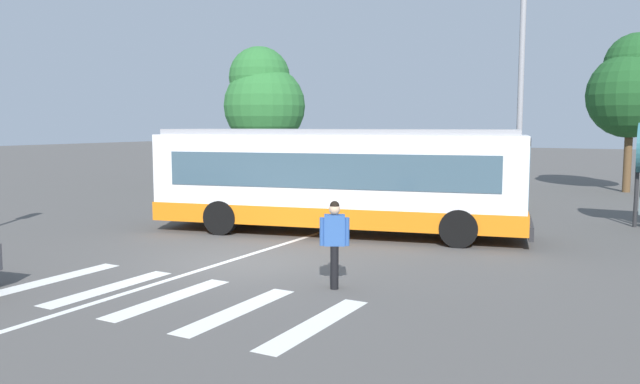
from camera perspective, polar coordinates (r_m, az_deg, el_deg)
The scene contains 12 objects.
ground_plane at distance 14.78m, azimuth -7.33°, elevation -6.38°, with size 160.00×160.00×0.00m, color #514F4C.
city_transit_bus at distance 18.37m, azimuth 1.58°, elevation 1.12°, with size 11.11×4.82×3.06m.
pedestrian_crossing_street at distance 12.25m, azimuth 1.32°, elevation -4.31°, with size 0.52×0.42×1.72m.
parked_car_silver at distance 28.62m, azimuth -2.01°, elevation 1.26°, with size 2.04×4.58×1.35m.
parked_car_white at distance 27.66m, azimuth 3.18°, elevation 1.08°, with size 2.22×4.65×1.35m.
parked_car_blue at distance 26.00m, azimuth 8.54°, elevation 0.70°, with size 2.03×4.58×1.35m.
parked_car_champagne at distance 25.67m, azimuth 14.02°, elevation 0.52°, with size 1.98×4.56×1.35m.
twin_arm_street_lamp at distance 23.03m, azimuth 17.85°, elevation 12.45°, with size 5.05×0.32×9.50m.
background_tree_left at distance 34.09m, azimuth -5.20°, elevation 8.52°, with size 4.35×4.35×7.35m.
background_tree_right at distance 33.24m, azimuth 26.51°, elevation 8.57°, with size 4.02×4.02×7.49m.
crosswalk_painted_stripes at distance 12.04m, azimuth -13.49°, elevation -9.37°, with size 6.63×3.03×0.01m.
lane_center_line at distance 16.57m, azimuth -4.11°, elevation -4.97°, with size 0.16×24.00×0.01m, color silver.
Camera 1 is at (8.54, -11.64, 3.18)m, focal length 35.29 mm.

